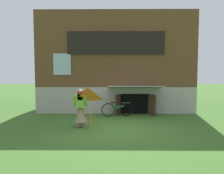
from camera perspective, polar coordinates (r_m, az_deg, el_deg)
The scene contains 5 objects.
ground_plane at distance 8.40m, azimuth 1.16°, elevation -11.07°, with size 60.00×60.00×0.00m, color #386023.
log_house at distance 13.47m, azimuth 0.94°, elevation 6.15°, with size 8.41×5.82×5.36m.
person at distance 8.63m, azimuth -8.33°, elevation -6.33°, with size 0.60×0.52×1.53m.
kite at distance 8.03m, azimuth -6.57°, elevation -2.75°, with size 0.84×0.76×1.55m.
bicycle_green at distance 10.62m, azimuth 1.36°, elevation -5.93°, with size 1.55×0.34×0.71m.
Camera 1 is at (-0.09, -8.11, 2.20)m, focal length 34.48 mm.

